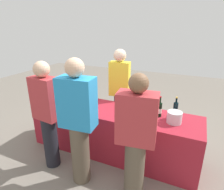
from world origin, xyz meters
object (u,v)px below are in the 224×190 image
Objects in this scene: wine_bottle_2 at (159,109)px; ice_bucket at (174,117)px; wine_glass_5 at (148,114)px; server_pouring at (119,90)px; wine_bottle_0 at (79,95)px; wine_glass_3 at (87,102)px; guest_2 at (136,137)px; wine_glass_1 at (64,100)px; guest_0 at (47,113)px; wine_bottle_3 at (175,110)px; wine_glass_4 at (123,109)px; wine_bottle_1 at (141,104)px; guest_1 at (78,121)px; wine_glass_0 at (54,99)px; wine_glass_2 at (76,100)px.

ice_bucket is (0.23, -0.11, -0.03)m from wine_bottle_2.
server_pouring is (-0.70, 0.66, 0.05)m from wine_glass_5.
wine_bottle_0 is 1.62m from ice_bucket.
guest_2 reaches higher than wine_glass_3.
wine_glass_1 is 1.37m from wine_glass_5.
ice_bucket is at bearing 27.98° from guest_0.
wine_bottle_3 is 0.19× the size of server_pouring.
wine_bottle_0 reaches higher than wine_glass_4.
guest_2 reaches higher than wine_bottle_3.
wine_glass_5 is at bearing -56.15° from wine_bottle_1.
wine_bottle_0 is 1.60m from wine_bottle_3.
wine_glass_5 is 0.08× the size of guest_1.
ice_bucket is at bearing 4.84° from wine_glass_0.
server_pouring reaches higher than wine_glass_3.
wine_glass_5 is at bearing -124.32° from wine_bottle_2.
wine_glass_3 is at bearing 59.58° from server_pouring.
wine_bottle_3 is 1.93m from wine_glass_0.
wine_bottle_1 is 1.24m from wine_glass_1.
wine_glass_3 is 1.32m from ice_bucket.
guest_2 reaches higher than wine_bottle_0.
wine_bottle_1 reaches higher than wine_glass_5.
wine_glass_0 reaches higher than wine_glass_4.
wine_bottle_3 is 1.80m from guest_0.
wine_bottle_0 is at bearing 145.69° from wine_glass_3.
server_pouring is (-1.04, 0.58, 0.06)m from ice_bucket.
wine_glass_1 is 1.72m from ice_bucket.
wine_glass_4 is 0.93× the size of wine_glass_5.
wine_bottle_0 is at bearing 71.73° from wine_glass_1.
wine_glass_5 is 0.09× the size of guest_0.
wine_glass_3 is at bearing -176.83° from ice_bucket.
server_pouring reaches higher than guest_2.
guest_0 reaches higher than ice_bucket.
wine_bottle_0 is 0.73m from server_pouring.
wine_glass_4 is 0.37m from wine_glass_5.
wine_glass_5 is 0.60m from guest_2.
ice_bucket is 1.28m from guest_1.
server_pouring is at bearing 111.32° from guest_2.
wine_glass_0 is at bearing -171.48° from wine_glass_3.
server_pouring reaches higher than wine_glass_2.
ice_bucket is at bearing 4.54° from wine_glass_4.
wine_bottle_3 is at bearing 9.60° from wine_glass_0.
guest_1 is (0.66, -0.56, 0.03)m from wine_glass_1.
ice_bucket is (1.62, -0.13, -0.03)m from wine_bottle_0.
wine_bottle_1 reaches higher than wine_glass_2.
wine_glass_2 is (0.14, 0.12, -0.02)m from wine_glass_1.
wine_bottle_1 is 2.08× the size of wine_glass_1.
wine_glass_2 is (-1.34, -0.14, -0.02)m from wine_bottle_2.
wine_glass_5 is at bearing 128.98° from server_pouring.
guest_0 is (0.29, -0.48, 0.01)m from wine_glass_0.
wine_bottle_2 is 1.11m from wine_glass_3.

